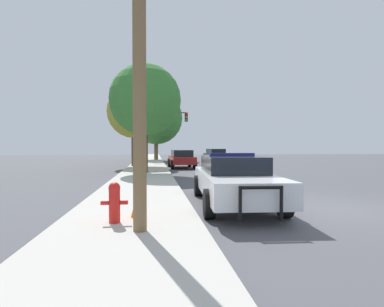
{
  "coord_description": "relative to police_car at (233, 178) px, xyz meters",
  "views": [
    {
      "loc": [
        -4.59,
        -7.55,
        1.68
      ],
      "look_at": [
        -2.17,
        11.37,
        1.24
      ],
      "focal_mm": 28.0,
      "sensor_mm": 36.0,
      "label": 1
    }
  ],
  "objects": [
    {
      "name": "ground_plane",
      "position": [
        2.31,
        -0.88,
        -0.76
      ],
      "size": [
        110.0,
        110.0,
        0.0
      ],
      "primitive_type": "plane",
      "color": "#4F4F54"
    },
    {
      "name": "sidewalk_left",
      "position": [
        -2.79,
        -0.88,
        -0.69
      ],
      "size": [
        3.0,
        110.0,
        0.13
      ],
      "color": "#BCB7AD",
      "rests_on": "ground_plane"
    },
    {
      "name": "police_car",
      "position": [
        0.0,
        0.0,
        0.0
      ],
      "size": [
        2.29,
        5.43,
        1.49
      ],
      "rotation": [
        0.0,
        0.0,
        3.07
      ],
      "color": "white",
      "rests_on": "ground_plane"
    },
    {
      "name": "fire_hydrant",
      "position": [
        -3.08,
        -2.22,
        -0.19
      ],
      "size": [
        0.54,
        0.24,
        0.83
      ],
      "color": "red",
      "rests_on": "sidewalk_left"
    },
    {
      "name": "utility_pole",
      "position": [
        -2.54,
        -2.9,
        3.21
      ],
      "size": [
        1.4,
        0.25,
        7.43
      ],
      "color": "brown",
      "rests_on": "sidewalk_left"
    },
    {
      "name": "traffic_light",
      "position": [
        -1.29,
        21.9,
        3.04
      ],
      "size": [
        4.18,
        0.35,
        5.15
      ],
      "color": "#424247",
      "rests_on": "sidewalk_left"
    },
    {
      "name": "car_background_oncoming",
      "position": [
        4.04,
        21.58,
        0.02
      ],
      "size": [
        2.17,
        4.39,
        1.45
      ],
      "rotation": [
        0.0,
        0.0,
        3.21
      ],
      "color": "black",
      "rests_on": "ground_plane"
    },
    {
      "name": "car_background_midblock",
      "position": [
        -0.12,
        14.89,
        -0.01
      ],
      "size": [
        2.03,
        4.29,
        1.41
      ],
      "rotation": [
        0.0,
        0.0,
        0.03
      ],
      "color": "maroon",
      "rests_on": "ground_plane"
    },
    {
      "name": "tree_sidewalk_far",
      "position": [
        -2.01,
        27.47,
        4.33
      ],
      "size": [
        6.3,
        6.3,
        8.11
      ],
      "color": "brown",
      "rests_on": "sidewalk_left"
    },
    {
      "name": "tree_sidewalk_mid",
      "position": [
        -3.85,
        15.86,
        3.7
      ],
      "size": [
        4.22,
        4.22,
        6.46
      ],
      "color": "#4C3823",
      "rests_on": "sidewalk_left"
    },
    {
      "name": "tree_sidewalk_near",
      "position": [
        -2.78,
        9.75,
        3.72
      ],
      "size": [
        4.28,
        4.28,
        6.49
      ],
      "color": "#4C3823",
      "rests_on": "sidewalk_left"
    },
    {
      "name": "traffic_cone",
      "position": [
        -2.62,
        -1.79,
        -0.31
      ],
      "size": [
        0.33,
        0.33,
        0.63
      ],
      "color": "orange",
      "rests_on": "sidewalk_left"
    }
  ]
}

